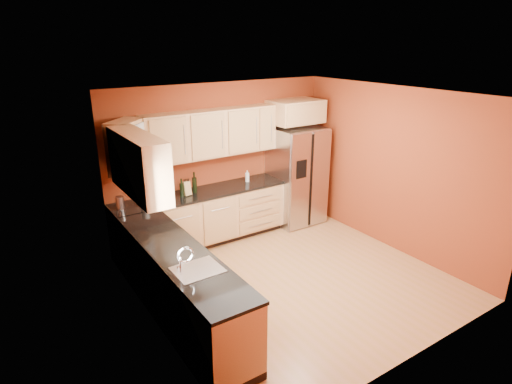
% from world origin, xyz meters
% --- Properties ---
extents(floor, '(4.00, 4.00, 0.00)m').
position_xyz_m(floor, '(0.00, 0.00, 0.00)').
color(floor, '#AC7B42').
rests_on(floor, ground).
extents(ceiling, '(4.00, 4.00, 0.00)m').
position_xyz_m(ceiling, '(0.00, 0.00, 2.60)').
color(ceiling, white).
rests_on(ceiling, wall_back).
extents(wall_back, '(4.00, 0.04, 2.60)m').
position_xyz_m(wall_back, '(0.00, 2.00, 1.30)').
color(wall_back, maroon).
rests_on(wall_back, floor).
extents(wall_front, '(4.00, 0.04, 2.60)m').
position_xyz_m(wall_front, '(0.00, -2.00, 1.30)').
color(wall_front, maroon).
rests_on(wall_front, floor).
extents(wall_left, '(0.04, 4.00, 2.60)m').
position_xyz_m(wall_left, '(-2.00, 0.00, 1.30)').
color(wall_left, maroon).
rests_on(wall_left, floor).
extents(wall_right, '(0.04, 4.00, 2.60)m').
position_xyz_m(wall_right, '(2.00, 0.00, 1.30)').
color(wall_right, maroon).
rests_on(wall_right, floor).
extents(base_cabinets_back, '(2.90, 0.60, 0.88)m').
position_xyz_m(base_cabinets_back, '(-0.55, 1.70, 0.44)').
color(base_cabinets_back, tan).
rests_on(base_cabinets_back, floor).
extents(base_cabinets_left, '(0.60, 2.80, 0.88)m').
position_xyz_m(base_cabinets_left, '(-1.70, 0.00, 0.44)').
color(base_cabinets_left, tan).
rests_on(base_cabinets_left, floor).
extents(countertop_back, '(2.90, 0.62, 0.04)m').
position_xyz_m(countertop_back, '(-0.55, 1.69, 0.90)').
color(countertop_back, black).
rests_on(countertop_back, base_cabinets_back).
extents(countertop_left, '(0.62, 2.80, 0.04)m').
position_xyz_m(countertop_left, '(-1.69, 0.00, 0.90)').
color(countertop_left, black).
rests_on(countertop_left, base_cabinets_left).
extents(upper_cabinets_back, '(2.30, 0.33, 0.75)m').
position_xyz_m(upper_cabinets_back, '(-0.25, 1.83, 1.83)').
color(upper_cabinets_back, tan).
rests_on(upper_cabinets_back, wall_back).
extents(upper_cabinets_left, '(0.33, 1.35, 0.75)m').
position_xyz_m(upper_cabinets_left, '(-1.83, 0.72, 1.83)').
color(upper_cabinets_left, tan).
rests_on(upper_cabinets_left, wall_left).
extents(corner_upper_cabinet, '(0.67, 0.67, 0.75)m').
position_xyz_m(corner_upper_cabinet, '(-1.67, 1.67, 1.83)').
color(corner_upper_cabinet, tan).
rests_on(corner_upper_cabinet, wall_back).
extents(over_fridge_cabinet, '(0.92, 0.60, 0.40)m').
position_xyz_m(over_fridge_cabinet, '(1.35, 1.70, 2.05)').
color(over_fridge_cabinet, tan).
rests_on(over_fridge_cabinet, wall_back).
extents(refrigerator, '(0.90, 0.75, 1.78)m').
position_xyz_m(refrigerator, '(1.35, 1.62, 0.89)').
color(refrigerator, '#A8A9AD').
rests_on(refrigerator, floor).
extents(window, '(0.03, 0.90, 1.00)m').
position_xyz_m(window, '(-1.98, -0.50, 1.55)').
color(window, white).
rests_on(window, wall_left).
extents(sink_faucet, '(0.50, 0.42, 0.30)m').
position_xyz_m(sink_faucet, '(-1.69, -0.50, 1.07)').
color(sink_faucet, white).
rests_on(sink_faucet, countertop_left).
extents(canister_left, '(0.13, 0.13, 0.19)m').
position_xyz_m(canister_left, '(-1.85, 1.70, 1.01)').
color(canister_left, '#A8A9AD').
rests_on(canister_left, countertop_back).
extents(canister_right, '(0.14, 0.14, 0.20)m').
position_xyz_m(canister_right, '(-1.51, 1.63, 1.02)').
color(canister_right, '#A8A9AD').
rests_on(canister_right, countertop_back).
extents(wine_bottle_a, '(0.09, 0.09, 0.34)m').
position_xyz_m(wine_bottle_a, '(-0.64, 1.74, 1.09)').
color(wine_bottle_a, black).
rests_on(wine_bottle_a, countertop_back).
extents(wine_bottle_b, '(0.08, 0.08, 0.29)m').
position_xyz_m(wine_bottle_b, '(-0.89, 1.68, 1.07)').
color(wine_bottle_b, black).
rests_on(wine_bottle_b, countertop_back).
extents(knife_block, '(0.12, 0.11, 0.22)m').
position_xyz_m(knife_block, '(-0.80, 1.70, 1.03)').
color(knife_block, tan).
rests_on(knife_block, countertop_back).
extents(soap_dispenser, '(0.08, 0.08, 0.20)m').
position_xyz_m(soap_dispenser, '(0.36, 1.74, 1.02)').
color(soap_dispenser, white).
rests_on(soap_dispenser, countertop_back).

